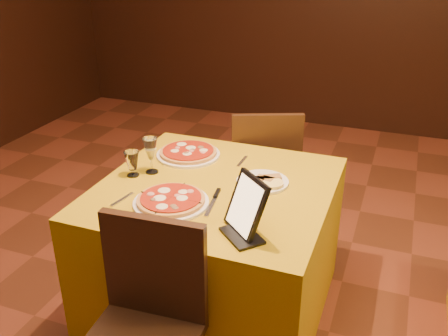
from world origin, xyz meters
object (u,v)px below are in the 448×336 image
(pizza_near, at_px, (171,201))
(tablet, at_px, (246,205))
(main_table, at_px, (216,250))
(water_glass, at_px, (132,164))
(wine_glass, at_px, (151,155))
(pizza_far, at_px, (188,153))
(chair_main_far, at_px, (263,171))

(pizza_near, height_order, tablet, tablet)
(main_table, height_order, water_glass, water_glass)
(water_glass, height_order, tablet, tablet)
(main_table, distance_m, wine_glass, 0.59)
(main_table, relative_size, water_glass, 8.46)
(pizza_far, bearing_deg, chair_main_far, 63.73)
(pizza_near, bearing_deg, chair_main_far, 83.49)
(main_table, bearing_deg, tablet, -51.73)
(chair_main_far, relative_size, water_glass, 7.00)
(main_table, relative_size, pizza_far, 3.17)
(main_table, height_order, tablet, tablet)
(water_glass, distance_m, tablet, 0.75)
(water_glass, xyz_separation_m, tablet, (0.69, -0.29, 0.06))
(pizza_far, xyz_separation_m, tablet, (0.53, -0.61, 0.10))
(pizza_near, xyz_separation_m, tablet, (0.39, -0.09, 0.10))
(tablet, bearing_deg, chair_main_far, 145.31)
(pizza_near, xyz_separation_m, water_glass, (-0.31, 0.19, 0.05))
(wine_glass, bearing_deg, main_table, -3.39)
(pizza_far, bearing_deg, main_table, -45.58)
(pizza_near, height_order, water_glass, water_glass)
(pizza_far, bearing_deg, tablet, -48.80)
(pizza_near, relative_size, water_glass, 2.63)
(pizza_near, distance_m, tablet, 0.41)
(main_table, xyz_separation_m, tablet, (0.26, -0.33, 0.49))
(chair_main_far, relative_size, pizza_near, 2.66)
(pizza_far, height_order, wine_glass, wine_glass)
(pizza_near, height_order, pizza_far, same)
(tablet, bearing_deg, pizza_near, -151.08)
(pizza_near, xyz_separation_m, wine_glass, (-0.24, 0.26, 0.08))
(main_table, height_order, pizza_near, pizza_near)
(chair_main_far, height_order, pizza_far, chair_main_far)
(pizza_near, distance_m, wine_glass, 0.36)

